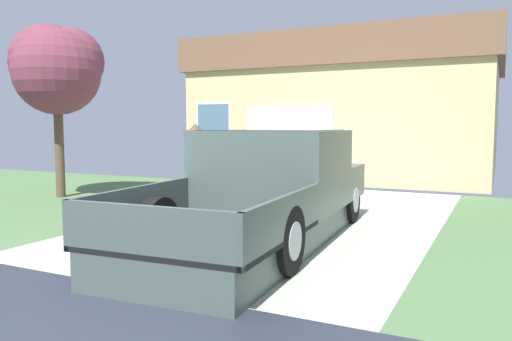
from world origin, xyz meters
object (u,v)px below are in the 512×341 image
object	(u,v)px
front_yard_tree	(57,67)
wheeled_trash_bin	(236,164)
house_with_garage	(350,109)
handbag	(193,219)
pickup_truck	(271,190)
person_with_hat	(196,164)

from	to	relation	value
front_yard_tree	wheeled_trash_bin	world-z (taller)	front_yard_tree
house_with_garage	handbag	bearing A→B (deg)	-89.67
handbag	wheeled_trash_bin	bearing A→B (deg)	111.09
pickup_truck	person_with_hat	xyz separation A→B (m)	(-1.52, 0.25, 0.32)
pickup_truck	wheeled_trash_bin	bearing A→B (deg)	119.65
pickup_truck	handbag	distance (m)	1.60
wheeled_trash_bin	pickup_truck	bearing A→B (deg)	-56.80
front_yard_tree	handbag	bearing A→B (deg)	-18.05
pickup_truck	front_yard_tree	bearing A→B (deg)	161.71
pickup_truck	person_with_hat	world-z (taller)	person_with_hat
handbag	house_with_garage	xyz separation A→B (m)	(-0.06, 9.76, 2.13)
house_with_garage	front_yard_tree	world-z (taller)	house_with_garage
pickup_truck	wheeled_trash_bin	size ratio (longest dim) A/B	5.06
front_yard_tree	wheeled_trash_bin	bearing A→B (deg)	54.13
pickup_truck	wheeled_trash_bin	world-z (taller)	pickup_truck
pickup_truck	person_with_hat	distance (m)	1.57
person_with_hat	pickup_truck	bearing A→B (deg)	12.78
handbag	front_yard_tree	world-z (taller)	front_yard_tree
handbag	person_with_hat	bearing A→B (deg)	101.14
handbag	house_with_garage	distance (m)	9.99
pickup_truck	handbag	world-z (taller)	pickup_truck
handbag	wheeled_trash_bin	distance (m)	5.71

